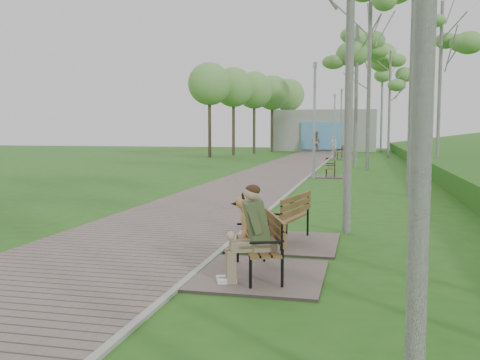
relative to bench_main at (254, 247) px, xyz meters
The scene contains 18 objects.
walkway 17.36m from the bench_main, 98.60° to the left, with size 3.50×67.00×0.04m, color #705F5A.
kerb 17.18m from the bench_main, 92.81° to the left, with size 0.10×67.00×0.05m, color #999993.
building_north 46.72m from the bench_main, 92.88° to the left, with size 10.00×5.20×4.00m.
bench_main is the anchor object (origin of this frame).
bench_second 2.29m from the bench_main, 87.49° to the left, with size 1.84×2.04×1.13m.
bench_third 16.51m from the bench_main, 89.68° to the left, with size 1.56×1.73×0.96m.
bench_far 30.90m from the bench_main, 90.25° to the left, with size 1.98×2.20×1.21m.
lamp_post_second 15.49m from the bench_main, 92.06° to the left, with size 0.19×0.19×4.86m.
lamp_post_third 30.97m from the bench_main, 90.98° to the left, with size 0.18×0.18×4.56m.
lamp_post_far 39.10m from the bench_main, 90.58° to the left, with size 0.21×0.21×5.51m.
pedestrian_near 41.85m from the bench_main, 91.57° to the left, with size 0.55×0.36×1.52m, color white.
pedestrian_far 42.83m from the bench_main, 93.77° to the left, with size 0.94×0.73×1.94m, color gray.
birch_mid_c 22.45m from the bench_main, 85.43° to the left, with size 2.96×2.96×10.46m.
birch_far_a 19.92m from the bench_main, 75.53° to the left, with size 2.30×2.30×8.05m.
birch_far_b 23.74m from the bench_main, 87.43° to the left, with size 2.70×2.70×8.00m.
birch_far_c 34.51m from the bench_main, 84.45° to the left, with size 2.42×2.42×8.11m.
birch_distant_a 36.91m from the bench_main, 87.21° to the left, with size 2.94×2.94×10.05m.
birch_distant_b 45.04m from the bench_main, 86.04° to the left, with size 2.82×2.82×9.85m.
Camera 1 is at (2.30, -2.87, 2.06)m, focal length 40.00 mm.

